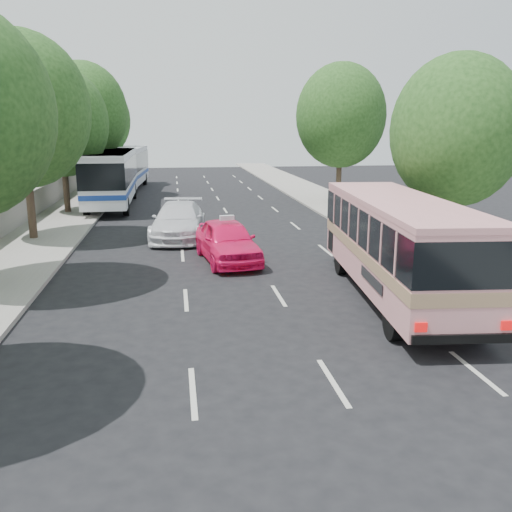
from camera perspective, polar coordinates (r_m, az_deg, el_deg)
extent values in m
plane|color=black|center=(13.22, 1.39, -9.60)|extent=(120.00, 120.00, 0.00)
cube|color=#9E998E|center=(33.01, -19.60, 3.78)|extent=(4.00, 90.00, 0.15)
cube|color=#9E998E|center=(34.09, 9.76, 4.63)|extent=(4.00, 90.00, 0.12)
cube|color=#9E998E|center=(33.29, -22.76, 5.03)|extent=(0.30, 90.00, 1.50)
cylinder|color=#38281E|center=(27.00, -22.67, 5.45)|extent=(0.36, 0.36, 3.80)
ellipsoid|color=#1D4117|center=(26.82, -23.46, 13.93)|extent=(6.00, 6.00, 6.90)
sphere|color=#1D4117|center=(26.49, -23.01, 16.60)|extent=(3.90, 3.90, 3.90)
cylinder|color=#38281E|center=(34.77, -19.38, 7.04)|extent=(0.36, 0.36, 3.50)
ellipsoid|color=#1D4117|center=(34.60, -19.86, 13.10)|extent=(5.52, 5.52, 6.35)
sphere|color=#1D4117|center=(34.26, -19.43, 14.99)|extent=(3.59, 3.59, 3.59)
cylinder|color=#38281E|center=(42.59, -17.32, 8.57)|extent=(0.36, 0.36, 3.99)
ellipsoid|color=#1D4117|center=(42.48, -17.72, 14.21)|extent=(6.30, 6.30, 7.24)
sphere|color=#1D4117|center=(42.17, -17.35, 15.97)|extent=(4.09, 4.09, 4.09)
cylinder|color=#38281E|center=(50.52, -16.20, 9.17)|extent=(0.36, 0.36, 3.72)
ellipsoid|color=#1D4117|center=(50.42, -16.50, 13.61)|extent=(5.88, 5.88, 6.76)
sphere|color=#1D4117|center=(50.10, -16.17, 14.98)|extent=(3.82, 3.82, 3.82)
cylinder|color=#38281E|center=(23.00, 19.70, 3.76)|extent=(0.36, 0.36, 3.23)
ellipsoid|color=#1D4117|center=(22.72, 20.39, 12.23)|extent=(5.10, 5.10, 5.87)
sphere|color=#1D4117|center=(22.67, 21.89, 14.69)|extent=(3.32, 3.31, 3.31)
cylinder|color=#38281E|center=(37.80, 8.71, 8.33)|extent=(0.36, 0.36, 3.80)
ellipsoid|color=#1D4117|center=(37.67, 8.93, 14.40)|extent=(6.00, 6.00, 6.90)
sphere|color=#1D4117|center=(37.55, 9.75, 16.21)|extent=(3.90, 3.90, 3.90)
cube|color=pink|center=(16.93, 14.67, 1.52)|extent=(3.30, 9.87, 2.60)
cube|color=#9E7A59|center=(17.00, 14.61, 0.53)|extent=(3.34, 9.90, 0.34)
cube|color=black|center=(16.85, 14.77, 3.10)|extent=(3.35, 9.91, 1.07)
cube|color=pink|center=(16.73, 14.92, 5.61)|extent=(3.32, 9.89, 0.16)
cylinder|color=black|center=(19.68, 8.95, -0.45)|extent=(0.38, 1.03, 1.01)
cylinder|color=black|center=(20.24, 14.84, -0.35)|extent=(0.38, 1.03, 1.01)
cylinder|color=black|center=(13.94, 14.28, -6.57)|extent=(0.38, 1.03, 1.01)
cylinder|color=black|center=(14.71, 22.24, -6.11)|extent=(0.38, 1.03, 1.01)
imported|color=#FF1663|center=(21.23, -3.05, 1.61)|extent=(2.58, 5.06, 1.65)
imported|color=white|center=(26.02, -8.16, 3.69)|extent=(2.93, 5.92, 1.65)
cube|color=white|center=(37.31, -14.94, 8.26)|extent=(2.71, 12.10, 3.07)
cube|color=black|center=(37.28, -14.98, 8.83)|extent=(2.76, 12.13, 1.51)
cube|color=navy|center=(37.38, -14.87, 7.07)|extent=(2.75, 12.12, 0.30)
cube|color=white|center=(37.22, -15.08, 10.50)|extent=(2.73, 12.12, 0.14)
cylinder|color=black|center=(41.36, -15.89, 6.53)|extent=(0.34, 1.11, 1.11)
cylinder|color=black|center=(41.16, -12.74, 6.68)|extent=(0.34, 1.11, 1.11)
cylinder|color=black|center=(33.45, -17.40, 4.89)|extent=(0.34, 1.11, 1.11)
cylinder|color=black|center=(33.20, -13.51, 5.08)|extent=(0.34, 1.11, 1.11)
cube|color=silver|center=(47.39, -13.48, 9.25)|extent=(3.07, 11.69, 2.94)
cube|color=black|center=(47.37, -13.51, 9.69)|extent=(3.12, 11.73, 1.45)
cube|color=navy|center=(47.44, -13.44, 8.35)|extent=(3.11, 11.72, 0.29)
cube|color=silver|center=(47.31, -13.58, 10.94)|extent=(3.09, 11.71, 0.14)
cylinder|color=black|center=(51.28, -14.05, 7.86)|extent=(0.36, 1.08, 1.06)
cylinder|color=black|center=(51.00, -11.63, 7.96)|extent=(0.36, 1.08, 1.06)
cylinder|color=black|center=(43.69, -15.50, 6.87)|extent=(0.36, 1.08, 1.06)
cylinder|color=black|center=(43.37, -12.67, 6.98)|extent=(0.36, 1.08, 1.06)
cube|color=silver|center=(21.07, -3.08, 4.05)|extent=(0.57, 0.25, 0.18)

